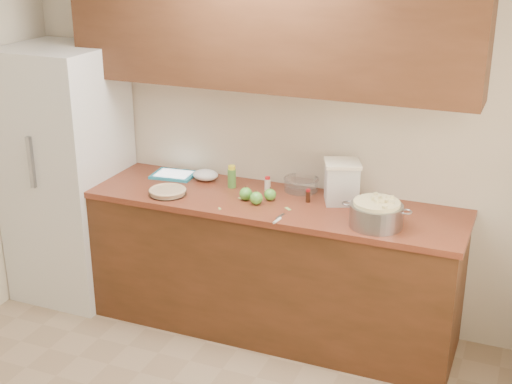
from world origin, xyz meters
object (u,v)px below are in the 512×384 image
at_px(colander, 376,214).
at_px(flour_canister, 342,182).
at_px(tablet, 174,175).
at_px(pie, 168,192).

bearing_deg(colander, flour_canister, 134.88).
distance_m(flour_canister, tablet, 1.21).
xyz_separation_m(flour_canister, tablet, (-1.21, 0.03, -0.13)).
bearing_deg(tablet, flour_canister, -6.64).
height_order(pie, flour_canister, flour_canister).
bearing_deg(tablet, colander, -17.38).
xyz_separation_m(colander, tablet, (-1.50, 0.32, -0.06)).
relative_size(pie, colander, 0.61).
relative_size(pie, tablet, 0.82).
distance_m(pie, tablet, 0.36).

